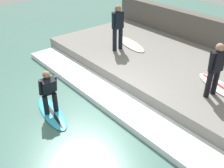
{
  "coord_description": "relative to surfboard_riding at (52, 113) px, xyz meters",
  "views": [
    {
      "loc": [
        -3.79,
        -5.09,
        4.66
      ],
      "look_at": [
        0.44,
        0.0,
        0.7
      ],
      "focal_mm": 42.0,
      "sensor_mm": 36.0,
      "label": 1
    }
  ],
  "objects": [
    {
      "name": "ground_plane",
      "position": [
        1.23,
        -0.73,
        -0.03
      ],
      "size": [
        28.0,
        28.0,
        0.0
      ],
      "primitive_type": "plane",
      "color": "#426B60"
    },
    {
      "name": "concrete_ledge",
      "position": [
        4.48,
        -0.73,
        0.23
      ],
      "size": [
        4.4,
        9.9,
        0.52
      ],
      "primitive_type": "cube",
      "color": "slate",
      "rests_on": "ground_plane"
    },
    {
      "name": "back_wall",
      "position": [
        6.93,
        -0.73,
        0.78
      ],
      "size": [
        0.5,
        10.4,
        1.62
      ],
      "primitive_type": "cube",
      "color": "#544F49",
      "rests_on": "ground_plane"
    },
    {
      "name": "wave_foam_crest",
      "position": [
        1.75,
        -0.73,
        0.06
      ],
      "size": [
        1.06,
        9.41,
        0.19
      ],
      "primitive_type": "cube",
      "color": "silver",
      "rests_on": "ground_plane"
    },
    {
      "name": "surfboard_riding",
      "position": [
        0.0,
        0.0,
        0.0
      ],
      "size": [
        0.8,
        1.89,
        0.07
      ],
      "color": "#2DADD1",
      "rests_on": "ground_plane"
    },
    {
      "name": "surfer_riding",
      "position": [
        -0.0,
        0.0,
        0.77
      ],
      "size": [
        0.51,
        0.45,
        1.34
      ],
      "color": "black",
      "rests_on": "surfboard_riding"
    },
    {
      "name": "surfer_waiting_near",
      "position": [
        3.62,
        -2.77,
        1.38
      ],
      "size": [
        0.54,
        0.3,
        1.58
      ],
      "color": "black",
      "rests_on": "concrete_ledge"
    },
    {
      "name": "surfboard_waiting_near",
      "position": [
        4.21,
        -2.76,
        0.52
      ],
      "size": [
        1.14,
        1.92,
        0.07
      ],
      "color": "white",
      "rests_on": "concrete_ledge"
    },
    {
      "name": "surfer_waiting_far",
      "position": [
        3.72,
        1.4,
        1.47
      ],
      "size": [
        0.58,
        0.27,
        1.73
      ],
      "color": "black",
      "rests_on": "concrete_ledge"
    },
    {
      "name": "surfboard_waiting_far",
      "position": [
        4.48,
        1.45,
        0.52
      ],
      "size": [
        1.03,
        1.99,
        0.06
      ],
      "color": "beige",
      "rests_on": "concrete_ledge"
    }
  ]
}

